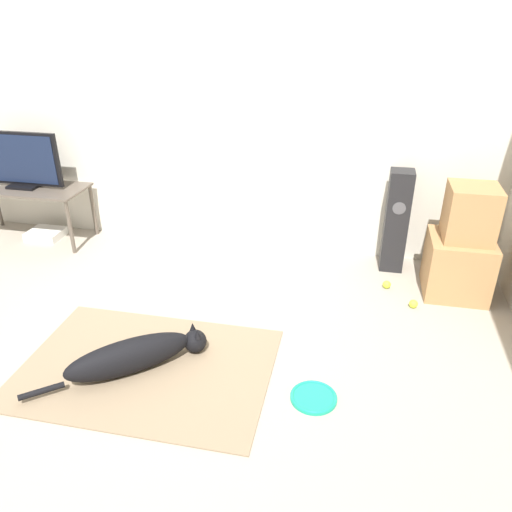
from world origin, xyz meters
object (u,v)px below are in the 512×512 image
(cardboard_box_upper, at_px, (471,213))
(tennis_ball_near_speaker, at_px, (413,304))
(dog, at_px, (135,355))
(frisbee, at_px, (314,397))
(game_console, at_px, (46,234))
(tv, at_px, (20,161))
(floor_speaker, at_px, (396,221))
(tv_stand, at_px, (27,193))
(tennis_ball_by_boxes, at_px, (387,284))
(cardboard_box_lower, at_px, (457,266))

(cardboard_box_upper, xyz_separation_m, tennis_ball_near_speaker, (-0.35, -0.32, -0.65))
(dog, relative_size, tennis_ball_near_speaker, 14.16)
(frisbee, xyz_separation_m, game_console, (-2.84, 1.71, 0.03))
(dog, bearing_deg, cardboard_box_upper, 34.09)
(tv, height_order, game_console, tv)
(cardboard_box_upper, relative_size, floor_speaker, 0.47)
(cardboard_box_upper, bearing_deg, tv_stand, 176.80)
(frisbee, xyz_separation_m, tennis_ball_near_speaker, (0.64, 1.14, 0.02))
(floor_speaker, relative_size, tennis_ball_by_boxes, 13.40)
(cardboard_box_upper, height_order, tv_stand, cardboard_box_upper)
(tv, distance_m, tennis_ball_near_speaker, 3.69)
(tv, bearing_deg, tennis_ball_by_boxes, -4.77)
(game_console, bearing_deg, floor_speaker, 1.12)
(tv_stand, relative_size, game_console, 3.52)
(dog, bearing_deg, tennis_ball_near_speaker, 32.20)
(floor_speaker, relative_size, tennis_ball_near_speaker, 13.40)
(floor_speaker, height_order, game_console, floor_speaker)
(dog, height_order, tennis_ball_by_boxes, dog)
(cardboard_box_lower, bearing_deg, tennis_ball_near_speaker, -136.65)
(cardboard_box_lower, bearing_deg, tennis_ball_by_boxes, -174.29)
(game_console, bearing_deg, tennis_ball_by_boxes, -5.32)
(floor_speaker, relative_size, tv_stand, 0.78)
(tv_stand, relative_size, tennis_ball_by_boxes, 17.24)
(tv_stand, bearing_deg, tv, 90.00)
(tv_stand, bearing_deg, cardboard_box_upper, -3.20)
(cardboard_box_upper, distance_m, game_console, 3.89)
(frisbee, distance_m, cardboard_box_upper, 1.89)
(frisbee, relative_size, cardboard_box_upper, 0.67)
(cardboard_box_upper, height_order, tv, tv)
(tv, xyz_separation_m, game_console, (0.09, 0.02, -0.75))
(tennis_ball_near_speaker, xyz_separation_m, game_console, (-3.48, 0.56, 0.01))
(dog, relative_size, floor_speaker, 1.06)
(cardboard_box_lower, relative_size, game_console, 1.48)
(tennis_ball_by_boxes, bearing_deg, game_console, 174.68)
(cardboard_box_lower, xyz_separation_m, tv_stand, (-3.90, 0.23, 0.23))
(game_console, bearing_deg, cardboard_box_upper, -3.68)
(frisbee, height_order, tennis_ball_by_boxes, tennis_ball_by_boxes)
(dog, height_order, tv, tv)
(frisbee, xyz_separation_m, cardboard_box_lower, (0.97, 1.45, 0.22))
(cardboard_box_lower, distance_m, cardboard_box_upper, 0.45)
(dog, xyz_separation_m, tv_stand, (-1.80, 1.65, 0.35))
(frisbee, bearing_deg, floor_speaker, 74.54)
(cardboard_box_upper, height_order, tennis_ball_by_boxes, cardboard_box_upper)
(tv_stand, relative_size, tv, 1.43)
(frisbee, relative_size, floor_speaker, 0.32)
(floor_speaker, bearing_deg, tv_stand, -178.45)
(tv, bearing_deg, floor_speaker, 1.50)
(cardboard_box_upper, relative_size, game_console, 1.30)
(tv_stand, xyz_separation_m, game_console, (0.09, 0.03, -0.43))
(tv_stand, distance_m, tennis_ball_by_boxes, 3.42)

